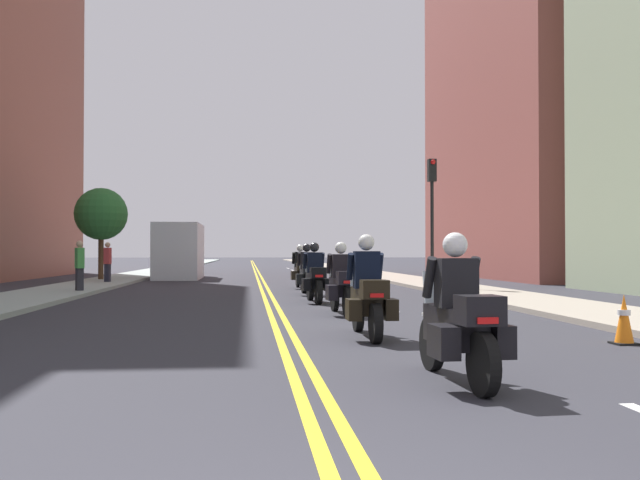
{
  "coord_description": "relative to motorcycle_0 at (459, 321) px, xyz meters",
  "views": [
    {
      "loc": [
        -0.61,
        -2.73,
        1.36
      ],
      "look_at": [
        1.36,
        16.3,
        1.69
      ],
      "focal_mm": 39.16,
      "sensor_mm": 36.0,
      "label": 1
    }
  ],
  "objects": [
    {
      "name": "ground_plane",
      "position": [
        -1.54,
        43.76,
        -0.65
      ],
      "size": [
        264.0,
        264.0,
        0.0
      ],
      "primitive_type": "plane",
      "color": "#2D2C34"
    },
    {
      "name": "sidewalk_left",
      "position": [
        -8.39,
        43.76,
        -0.59
      ],
      "size": [
        2.69,
        144.0,
        0.12
      ],
      "primitive_type": "cube",
      "color": "#95A39D",
      "rests_on": "ground"
    },
    {
      "name": "sidewalk_right",
      "position": [
        5.31,
        43.76,
        -0.59
      ],
      "size": [
        2.69,
        144.0,
        0.12
      ],
      "primitive_type": "cube",
      "color": "gray",
      "rests_on": "ground"
    },
    {
      "name": "centreline_yellow_inner",
      "position": [
        -1.66,
        43.76,
        -0.64
      ],
      "size": [
        0.12,
        132.0,
        0.01
      ],
      "primitive_type": "cube",
      "color": "yellow",
      "rests_on": "ground"
    },
    {
      "name": "centreline_yellow_outer",
      "position": [
        -1.42,
        43.76,
        -0.64
      ],
      "size": [
        0.12,
        132.0,
        0.01
      ],
      "primitive_type": "cube",
      "color": "yellow",
      "rests_on": "ground"
    },
    {
      "name": "lane_dashes_white",
      "position": [
        1.21,
        24.76,
        -0.64
      ],
      "size": [
        0.14,
        56.4,
        0.01
      ],
      "color": "silver",
      "rests_on": "ground"
    },
    {
      "name": "building_right_1",
      "position": [
        14.27,
        30.13,
        12.36
      ],
      "size": [
        8.85,
        18.64,
        26.02
      ],
      "color": "brown",
      "rests_on": "ground"
    },
    {
      "name": "motorcycle_0",
      "position": [
        0.0,
        0.0,
        0.0
      ],
      "size": [
        0.78,
        2.12,
        1.56
      ],
      "rotation": [
        0.0,
        0.0,
        0.06
      ],
      "color": "black",
      "rests_on": "ground"
    },
    {
      "name": "motorcycle_1",
      "position": [
        -0.27,
        3.91,
        0.01
      ],
      "size": [
        0.76,
        2.23,
        1.64
      ],
      "rotation": [
        0.0,
        0.0,
        0.0
      ],
      "color": "black",
      "rests_on": "ground"
    },
    {
      "name": "motorcycle_2",
      "position": [
        -0.13,
        8.06,
        0.01
      ],
      "size": [
        0.78,
        2.12,
        1.58
      ],
      "rotation": [
        0.0,
        0.0,
        0.06
      ],
      "color": "black",
      "rests_on": "ground"
    },
    {
      "name": "motorcycle_3",
      "position": [
        -0.36,
        11.7,
        0.0
      ],
      "size": [
        0.78,
        2.25,
        1.62
      ],
      "rotation": [
        0.0,
        0.0,
        0.04
      ],
      "color": "black",
      "rests_on": "ground"
    },
    {
      "name": "motorcycle_4",
      "position": [
        -0.28,
        15.15,
        0.01
      ],
      "size": [
        0.77,
        2.27,
        1.63
      ],
      "rotation": [
        0.0,
        0.0,
        0.03
      ],
      "color": "black",
      "rests_on": "ground"
    },
    {
      "name": "motorcycle_5",
      "position": [
        -0.2,
        19.01,
        0.03
      ],
      "size": [
        0.78,
        2.18,
        1.64
      ],
      "rotation": [
        0.0,
        0.0,
        0.04
      ],
      "color": "black",
      "rests_on": "ground"
    },
    {
      "name": "traffic_cone_0",
      "position": [
        3.35,
        2.78,
        -0.28
      ],
      "size": [
        0.34,
        0.34,
        0.74
      ],
      "color": "black",
      "rests_on": "ground"
    },
    {
      "name": "traffic_light_near",
      "position": [
        4.36,
        17.24,
        2.6
      ],
      "size": [
        0.28,
        0.38,
        4.67
      ],
      "color": "black",
      "rests_on": "ground"
    },
    {
      "name": "pedestrian_0",
      "position": [
        -8.02,
        23.04,
        0.27
      ],
      "size": [
        0.27,
        0.39,
        1.78
      ],
      "rotation": [
        0.0,
        0.0,
        4.56
      ],
      "color": "#232331",
      "rests_on": "ground"
    },
    {
      "name": "pedestrian_1",
      "position": [
        -7.58,
        16.28,
        0.25
      ],
      "size": [
        0.36,
        0.42,
        1.73
      ],
      "rotation": [
        0.0,
        0.0,
        2.06
      ],
      "color": "#292730",
      "rests_on": "ground"
    },
    {
      "name": "street_tree_1",
      "position": [
        -8.88,
        25.92,
        2.46
      ],
      "size": [
        2.4,
        2.4,
        4.32
      ],
      "color": "#4D3421",
      "rests_on": "ground"
    },
    {
      "name": "parked_truck",
      "position": [
        -5.65,
        29.74,
        0.63
      ],
      "size": [
        2.2,
        6.5,
        2.8
      ],
      "color": "beige",
      "rests_on": "ground"
    }
  ]
}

